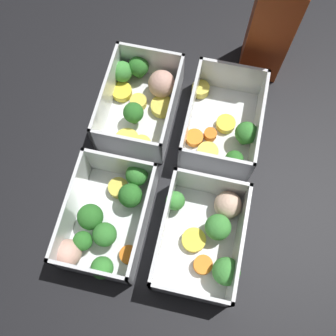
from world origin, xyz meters
TOP-DOWN VIEW (x-y plane):
  - ground_plane at (0.00, 0.00)m, footprint 4.00×4.00m
  - container_near_left at (-0.11, -0.07)m, footprint 0.17×0.12m
  - container_near_right at (0.10, -0.07)m, footprint 0.17×0.13m
  - container_far_left at (-0.09, 0.07)m, footprint 0.17×0.12m
  - container_far_right at (0.09, 0.08)m, footprint 0.17×0.12m
  - juice_carton at (-0.24, 0.11)m, footprint 0.07×0.07m

SIDE VIEW (x-z plane):
  - ground_plane at x=0.00m, z-range 0.00..0.00m
  - container_far_left at x=-0.09m, z-range -0.01..0.06m
  - container_near_left at x=-0.11m, z-range -0.01..0.06m
  - container_far_right at x=0.09m, z-range -0.01..0.06m
  - container_near_right at x=0.10m, z-range -0.01..0.06m
  - juice_carton at x=-0.24m, z-range -0.01..0.20m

